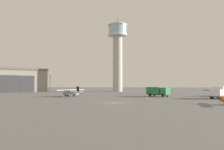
% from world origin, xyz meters
% --- Properties ---
extents(ground_plane, '(400.00, 400.00, 0.00)m').
position_xyz_m(ground_plane, '(0.00, 0.00, 0.00)').
color(ground_plane, '#60605E').
extents(control_tower, '(9.86, 9.86, 37.68)m').
position_xyz_m(control_tower, '(-4.08, 67.00, 21.28)').
color(control_tower, '#B2AD9E').
rests_on(control_tower, ground_plane).
extents(hangar, '(33.39, 32.80, 11.27)m').
position_xyz_m(hangar, '(-54.79, 58.68, 5.65)').
color(hangar, gray).
rests_on(hangar, ground_plane).
extents(airplane_silver, '(8.03, 9.28, 3.07)m').
position_xyz_m(airplane_silver, '(-15.02, 20.88, 1.44)').
color(airplane_silver, '#B7BABF').
rests_on(airplane_silver, ground_plane).
extents(airplane_blue, '(9.63, 7.56, 2.84)m').
position_xyz_m(airplane_blue, '(30.34, 27.28, 1.33)').
color(airplane_blue, '#2847A8').
rests_on(airplane_blue, ground_plane).
extents(truck_box_green, '(6.96, 6.51, 2.84)m').
position_xyz_m(truck_box_green, '(11.20, 23.43, 1.64)').
color(truck_box_green, '#38383D').
rests_on(truck_box_green, ground_plane).
extents(truck_box_white, '(5.91, 6.24, 3.18)m').
position_xyz_m(truck_box_white, '(26.15, 14.89, 1.74)').
color(truck_box_white, '#38383D').
rests_on(truck_box_white, ground_plane).
extents(light_post_west, '(0.44, 0.44, 8.46)m').
position_xyz_m(light_post_west, '(-30.04, 43.61, 5.05)').
color(light_post_west, '#38383D').
rests_on(light_post_west, ground_plane).
extents(light_post_east, '(0.44, 0.44, 7.51)m').
position_xyz_m(light_post_east, '(-40.89, 40.12, 4.55)').
color(light_post_east, '#38383D').
rests_on(light_post_east, ground_plane).
extents(traffic_cone_near_right, '(0.36, 0.36, 0.74)m').
position_xyz_m(traffic_cone_near_right, '(6.93, 7.94, 0.36)').
color(traffic_cone_near_right, black).
rests_on(traffic_cone_near_right, ground_plane).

